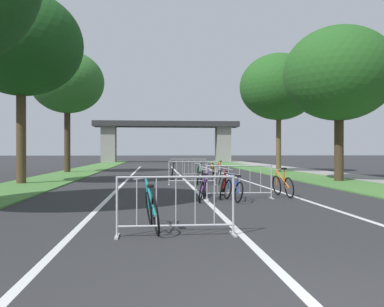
# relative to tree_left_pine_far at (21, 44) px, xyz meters

# --- Properties ---
(grass_verge_left) EXTENTS (3.02, 65.94, 0.05)m
(grass_verge_left) POSITION_rel_tree_left_pine_far_xyz_m (0.58, 11.08, -6.27)
(grass_verge_left) COLOR #477A38
(grass_verge_left) RESTS_ON ground
(grass_verge_right) EXTENTS (3.02, 65.94, 0.05)m
(grass_verge_right) POSITION_rel_tree_left_pine_far_xyz_m (14.49, 11.08, -6.27)
(grass_verge_right) COLOR #477A38
(grass_verge_right) RESTS_ON ground
(sidewalk_path_right) EXTENTS (2.29, 65.94, 0.08)m
(sidewalk_path_right) POSITION_rel_tree_left_pine_far_xyz_m (17.15, 11.08, -6.26)
(sidewalk_path_right) COLOR gray
(sidewalk_path_right) RESTS_ON ground
(lane_stripe_center) EXTENTS (0.14, 38.15, 0.01)m
(lane_stripe_center) POSITION_rel_tree_left_pine_far_xyz_m (7.54, 3.17, -6.30)
(lane_stripe_center) COLOR silver
(lane_stripe_center) RESTS_ON ground
(lane_stripe_right_lane) EXTENTS (0.14, 38.15, 0.01)m
(lane_stripe_right_lane) POSITION_rel_tree_left_pine_far_xyz_m (10.53, 3.17, -6.30)
(lane_stripe_right_lane) COLOR silver
(lane_stripe_right_lane) RESTS_ON ground
(lane_stripe_left_lane) EXTENTS (0.14, 38.15, 0.01)m
(lane_stripe_left_lane) POSITION_rel_tree_left_pine_far_xyz_m (4.54, 3.17, -6.30)
(lane_stripe_left_lane) COLOR silver
(lane_stripe_left_lane) RESTS_ON ground
(overpass_bridge) EXTENTS (19.90, 3.69, 5.61)m
(overpass_bridge) POSITION_rel_tree_left_pine_far_xyz_m (7.54, 38.60, -2.33)
(overpass_bridge) COLOR #2D2D30
(overpass_bridge) RESTS_ON ground
(tree_left_pine_far) EXTENTS (5.49, 5.49, 8.66)m
(tree_left_pine_far) POSITION_rel_tree_left_pine_far_xyz_m (0.00, 0.00, 0.00)
(tree_left_pine_far) COLOR #4C3823
(tree_left_pine_far) RESTS_ON ground
(tree_left_pine_near) EXTENTS (5.08, 5.08, 8.46)m
(tree_left_pine_near) POSITION_rel_tree_left_pine_far_xyz_m (-0.10, 10.35, -0.02)
(tree_left_pine_near) COLOR #3D2D1E
(tree_left_pine_near) RESTS_ON ground
(tree_right_oak_mid) EXTENTS (5.37, 5.37, 7.54)m
(tree_right_oak_mid) POSITION_rel_tree_left_pine_far_xyz_m (14.92, 0.24, -1.06)
(tree_right_oak_mid) COLOR #3D2D1E
(tree_right_oak_mid) RESTS_ON ground
(tree_right_cypress_far) EXTENTS (5.46, 5.46, 8.33)m
(tree_right_cypress_far) POSITION_rel_tree_left_pine_far_xyz_m (14.63, 9.28, -0.31)
(tree_right_cypress_far) COLOR brown
(tree_right_cypress_far) RESTS_ON ground
(crowd_barrier_nearest) EXTENTS (2.10, 0.46, 1.05)m
(crowd_barrier_nearest) POSITION_rel_tree_left_pine_far_xyz_m (6.38, -12.10, -5.78)
(crowd_barrier_nearest) COLOR #ADADB2
(crowd_barrier_nearest) RESTS_ON ground
(crowd_barrier_second) EXTENTS (2.09, 0.45, 1.05)m
(crowd_barrier_second) POSITION_rel_tree_left_pine_far_xyz_m (8.62, -6.57, -5.78)
(crowd_barrier_second) COLOR #ADADB2
(crowd_barrier_second) RESTS_ON ground
(crowd_barrier_third) EXTENTS (2.11, 0.55, 1.05)m
(crowd_barrier_third) POSITION_rel_tree_left_pine_far_xyz_m (7.63, -1.04, -5.78)
(crowd_barrier_third) COLOR #ADADB2
(crowd_barrier_third) RESTS_ON ground
(crowd_barrier_fourth) EXTENTS (2.11, 0.55, 1.05)m
(crowd_barrier_fourth) POSITION_rel_tree_left_pine_far_xyz_m (7.91, 4.49, -5.78)
(crowd_barrier_fourth) COLOR #ADADB2
(crowd_barrier_fourth) RESTS_ON ground
(bicycle_red_0) EXTENTS (0.54, 1.71, 1.00)m
(bicycle_red_0) POSITION_rel_tree_left_pine_far_xyz_m (8.19, -6.16, -5.93)
(bicycle_red_0) COLOR black
(bicycle_red_0) RESTS_ON ground
(bicycle_white_1) EXTENTS (0.47, 1.64, 0.88)m
(bicycle_white_1) POSITION_rel_tree_left_pine_far_xyz_m (8.78, -0.54, -5.94)
(bicycle_white_1) COLOR black
(bicycle_white_1) RESTS_ON ground
(bicycle_purple_2) EXTENTS (0.68, 1.61, 0.94)m
(bicycle_purple_2) POSITION_rel_tree_left_pine_far_xyz_m (7.45, -7.02, -5.94)
(bicycle_purple_2) COLOR black
(bicycle_purple_2) RESTS_ON ground
(bicycle_orange_3) EXTENTS (0.53, 1.64, 0.96)m
(bicycle_orange_3) POSITION_rel_tree_left_pine_far_xyz_m (10.16, -6.07, -5.93)
(bicycle_orange_3) COLOR black
(bicycle_orange_3) RESTS_ON ground
(bicycle_teal_4) EXTENTS (0.54, 1.71, 1.00)m
(bicycle_teal_4) POSITION_rel_tree_left_pine_far_xyz_m (5.95, -11.57, -5.91)
(bicycle_teal_4) COLOR black
(bicycle_teal_4) RESTS_ON ground
(bicycle_silver_5) EXTENTS (0.53, 1.69, 0.97)m
(bicycle_silver_5) POSITION_rel_tree_left_pine_far_xyz_m (8.02, -0.70, -5.95)
(bicycle_silver_5) COLOR black
(bicycle_silver_5) RESTS_ON ground
(bicycle_yellow_6) EXTENTS (0.43, 1.60, 0.92)m
(bicycle_yellow_6) POSITION_rel_tree_left_pine_far_xyz_m (9.41, 4.90, -5.96)
(bicycle_yellow_6) COLOR black
(bicycle_yellow_6) RESTS_ON ground
(bicycle_black_7) EXTENTS (0.47, 1.74, 0.99)m
(bicycle_black_7) POSITION_rel_tree_left_pine_far_xyz_m (6.98, 4.01, -5.94)
(bicycle_black_7) COLOR black
(bicycle_black_7) RESTS_ON ground
(bicycle_green_8) EXTENTS (0.48, 1.66, 0.84)m
(bicycle_green_8) POSITION_rel_tree_left_pine_far_xyz_m (8.51, 4.09, -5.96)
(bicycle_green_8) COLOR black
(bicycle_green_8) RESTS_ON ground
(bicycle_blue_9) EXTENTS (0.55, 1.57, 0.85)m
(bicycle_blue_9) POSITION_rel_tree_left_pine_far_xyz_m (8.33, -7.10, -5.96)
(bicycle_blue_9) COLOR black
(bicycle_blue_9) RESTS_ON ground
(bicycle_red_10) EXTENTS (0.52, 1.71, 0.96)m
(bicycle_red_10) POSITION_rel_tree_left_pine_far_xyz_m (9.56, 3.89, -5.93)
(bicycle_red_10) COLOR black
(bicycle_red_10) RESTS_ON ground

